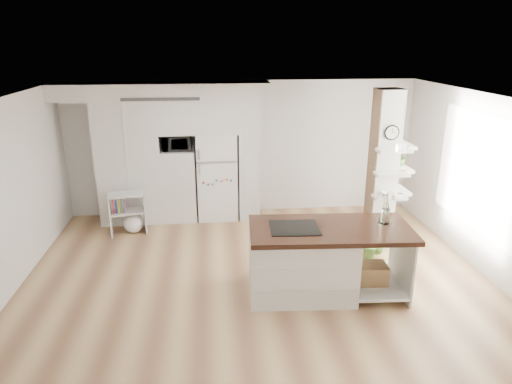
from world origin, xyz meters
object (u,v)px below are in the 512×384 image
(kitchen_island, at_px, (310,260))
(bookshelf, at_px, (130,216))
(floor_plant_a, at_px, (372,244))
(refrigerator, at_px, (217,176))

(kitchen_island, relative_size, bookshelf, 2.94)
(kitchen_island, bearing_deg, bookshelf, 143.25)
(kitchen_island, height_order, floor_plant_a, kitchen_island)
(refrigerator, relative_size, floor_plant_a, 3.47)
(floor_plant_a, bearing_deg, kitchen_island, -142.42)
(floor_plant_a, bearing_deg, refrigerator, 139.38)
(kitchen_island, bearing_deg, floor_plant_a, 40.88)
(bookshelf, xyz_separation_m, floor_plant_a, (4.14, -1.48, -0.08))
(kitchen_island, height_order, bookshelf, kitchen_island)
(kitchen_island, xyz_separation_m, bookshelf, (-2.89, 2.43, -0.18))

